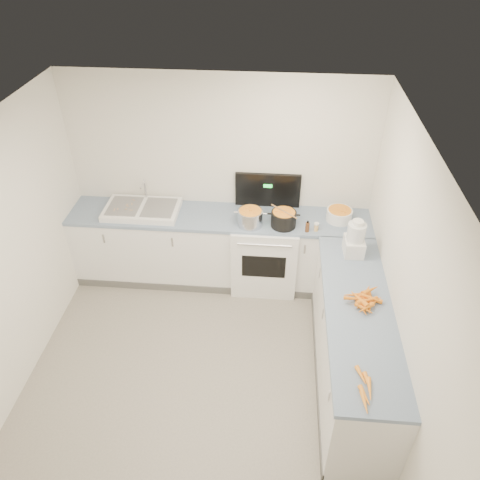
# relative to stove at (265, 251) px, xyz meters

# --- Properties ---
(floor) EXTENTS (3.50, 4.00, 0.00)m
(floor) POSITION_rel_stove_xyz_m (-0.55, -1.69, -0.47)
(floor) COLOR gray
(floor) RESTS_ON ground
(ceiling) EXTENTS (3.50, 4.00, 0.00)m
(ceiling) POSITION_rel_stove_xyz_m (-0.55, -1.69, 2.03)
(ceiling) COLOR silver
(ceiling) RESTS_ON ground
(wall_back) EXTENTS (3.50, 0.00, 2.50)m
(wall_back) POSITION_rel_stove_xyz_m (-0.55, 0.31, 0.78)
(wall_back) COLOR silver
(wall_back) RESTS_ON ground
(wall_right) EXTENTS (0.00, 4.00, 2.50)m
(wall_right) POSITION_rel_stove_xyz_m (1.20, -1.69, 0.78)
(wall_right) COLOR silver
(wall_right) RESTS_ON ground
(counter_back) EXTENTS (3.50, 0.62, 0.94)m
(counter_back) POSITION_rel_stove_xyz_m (-0.55, 0.01, -0.00)
(counter_back) COLOR white
(counter_back) RESTS_ON ground
(counter_right) EXTENTS (0.62, 2.20, 0.94)m
(counter_right) POSITION_rel_stove_xyz_m (0.90, -1.39, -0.00)
(counter_right) COLOR white
(counter_right) RESTS_ON ground
(stove) EXTENTS (0.76, 0.65, 1.36)m
(stove) POSITION_rel_stove_xyz_m (0.00, 0.00, 0.00)
(stove) COLOR white
(stove) RESTS_ON ground
(sink) EXTENTS (0.86, 0.52, 0.31)m
(sink) POSITION_rel_stove_xyz_m (-1.45, 0.02, 0.50)
(sink) COLOR white
(sink) RESTS_ON counter_back
(steel_pot) EXTENTS (0.30, 0.30, 0.21)m
(steel_pot) POSITION_rel_stove_xyz_m (-0.17, -0.14, 0.55)
(steel_pot) COLOR silver
(steel_pot) RESTS_ON stove
(black_pot) EXTENTS (0.28, 0.28, 0.20)m
(black_pot) POSITION_rel_stove_xyz_m (0.20, -0.12, 0.55)
(black_pot) COLOR black
(black_pot) RESTS_ON stove
(wooden_spoon) EXTENTS (0.29, 0.27, 0.02)m
(wooden_spoon) POSITION_rel_stove_xyz_m (0.20, -0.12, 0.66)
(wooden_spoon) COLOR #AD7A47
(wooden_spoon) RESTS_ON black_pot
(mixing_bowl) EXTENTS (0.38, 0.38, 0.13)m
(mixing_bowl) POSITION_rel_stove_xyz_m (0.83, 0.05, 0.53)
(mixing_bowl) COLOR white
(mixing_bowl) RESTS_ON counter_back
(extract_bottle) EXTENTS (0.05, 0.05, 0.11)m
(extract_bottle) POSITION_rel_stove_xyz_m (0.46, -0.21, 0.52)
(extract_bottle) COLOR #593319
(extract_bottle) RESTS_ON counter_back
(spice_jar) EXTENTS (0.05, 0.05, 0.08)m
(spice_jar) POSITION_rel_stove_xyz_m (0.56, -0.19, 0.51)
(spice_jar) COLOR #E5B266
(spice_jar) RESTS_ON counter_back
(food_processor) EXTENTS (0.20, 0.25, 0.40)m
(food_processor) POSITION_rel_stove_xyz_m (0.92, -0.56, 0.64)
(food_processor) COLOR white
(food_processor) RESTS_ON counter_right
(carrot_pile) EXTENTS (0.37, 0.41, 0.09)m
(carrot_pile) POSITION_rel_stove_xyz_m (0.95, -1.30, 0.50)
(carrot_pile) COLOR orange
(carrot_pile) RESTS_ON counter_right
(peeled_carrots) EXTENTS (0.12, 0.42, 0.04)m
(peeled_carrots) POSITION_rel_stove_xyz_m (0.84, -2.25, 0.49)
(peeled_carrots) COLOR orange
(peeled_carrots) RESTS_ON counter_right
(peelings) EXTENTS (0.25, 0.27, 0.01)m
(peelings) POSITION_rel_stove_xyz_m (-1.66, -0.02, 0.54)
(peelings) COLOR tan
(peelings) RESTS_ON sink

